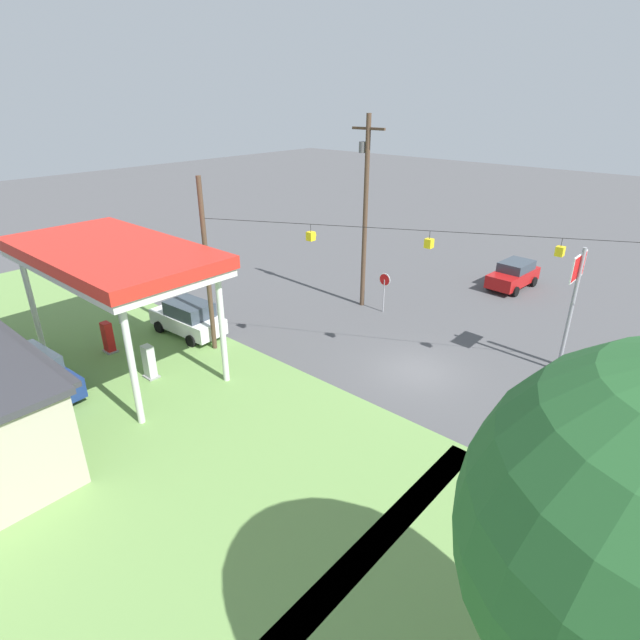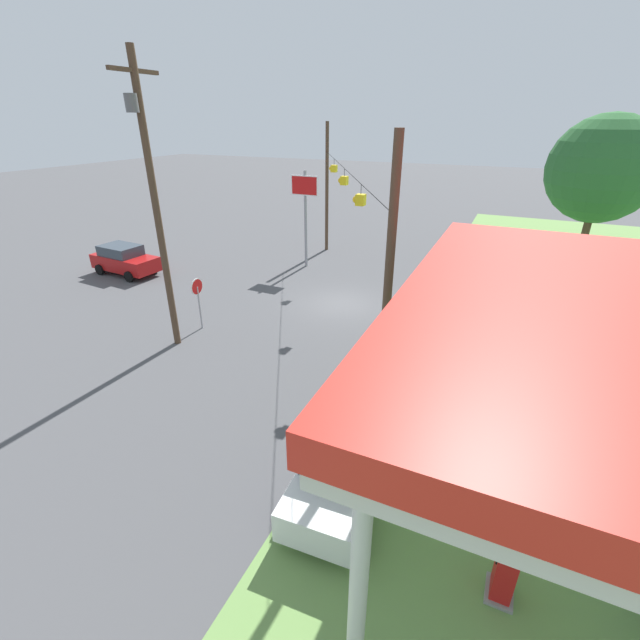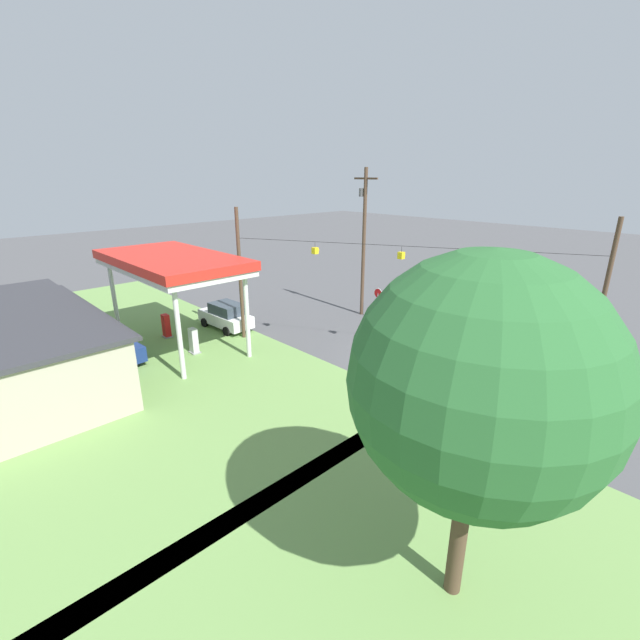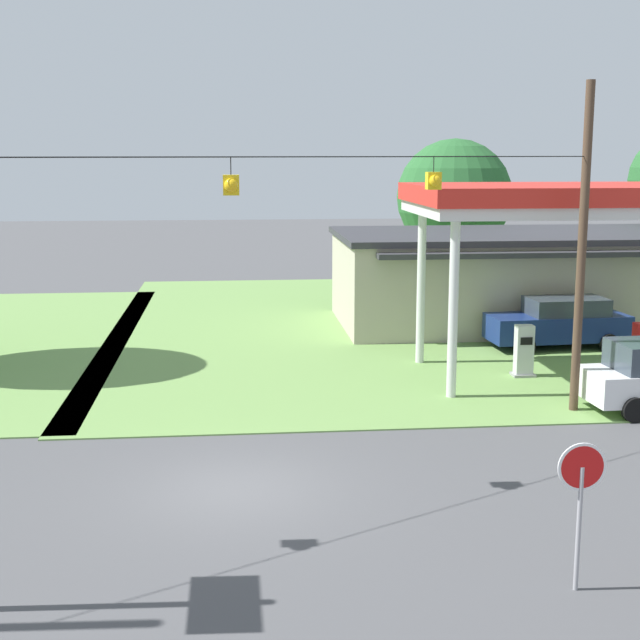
% 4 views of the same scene
% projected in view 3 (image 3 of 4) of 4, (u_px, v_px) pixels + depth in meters
% --- Properties ---
extents(ground_plane, '(160.00, 160.00, 0.00)m').
position_uv_depth(ground_plane, '(395.00, 356.00, 26.89)').
color(ground_plane, '#4C4C4F').
extents(grass_verge_station_corner, '(36.00, 28.00, 0.04)m').
position_uv_depth(grass_verge_station_corner, '(18.00, 376.00, 24.23)').
color(grass_verge_station_corner, '#6B934C').
rests_on(grass_verge_station_corner, ground).
extents(gas_station_canopy, '(11.08, 5.81, 6.08)m').
position_uv_depth(gas_station_canopy, '(171.00, 263.00, 26.89)').
color(gas_station_canopy, silver).
rests_on(gas_station_canopy, ground).
extents(gas_station_store, '(15.88, 8.16, 3.85)m').
position_uv_depth(gas_station_store, '(13.00, 349.00, 23.02)').
color(gas_station_store, '#B2A893').
rests_on(gas_station_store, ground).
extents(fuel_pump_near, '(0.71, 0.56, 1.69)m').
position_uv_depth(fuel_pump_near, '(194.00, 342.00, 27.09)').
color(fuel_pump_near, gray).
rests_on(fuel_pump_near, ground).
extents(fuel_pump_far, '(0.71, 0.56, 1.69)m').
position_uv_depth(fuel_pump_far, '(166.00, 327.00, 29.76)').
color(fuel_pump_far, gray).
rests_on(fuel_pump_far, ground).
extents(car_at_pumps_front, '(4.62, 2.30, 1.96)m').
position_uv_depth(car_at_pumps_front, '(226.00, 316.00, 31.46)').
color(car_at_pumps_front, white).
rests_on(car_at_pumps_front, ground).
extents(car_at_pumps_rear, '(5.17, 2.34, 1.88)m').
position_uv_depth(car_at_pumps_rear, '(112.00, 344.00, 26.21)').
color(car_at_pumps_rear, navy).
rests_on(car_at_pumps_rear, ground).
extents(car_on_crossroad, '(2.36, 4.56, 1.84)m').
position_uv_depth(car_on_crossroad, '(486.00, 296.00, 36.83)').
color(car_on_crossroad, '#AD1414').
rests_on(car_on_crossroad, ground).
extents(stop_sign_roadside, '(0.80, 0.08, 2.50)m').
position_uv_depth(stop_sign_roadside, '(378.00, 297.00, 33.30)').
color(stop_sign_roadside, '#99999E').
rests_on(stop_sign_roadside, ground).
extents(stop_sign_overhead, '(0.22, 1.83, 6.17)m').
position_uv_depth(stop_sign_overhead, '(516.00, 292.00, 25.09)').
color(stop_sign_overhead, gray).
rests_on(stop_sign_overhead, ground).
extents(utility_pole_main, '(2.20, 0.44, 11.37)m').
position_uv_depth(utility_pole_main, '(364.00, 236.00, 33.02)').
color(utility_pole_main, '#4C3828').
rests_on(utility_pole_main, ground).
extents(signal_span_gantry, '(18.89, 10.24, 8.90)m').
position_uv_depth(signal_span_gantry, '(400.00, 282.00, 25.35)').
color(signal_span_gantry, '#4C3828').
rests_on(signal_span_gantry, ground).
extents(tree_west_verge, '(6.09, 6.09, 9.44)m').
position_uv_depth(tree_west_verge, '(479.00, 382.00, 9.75)').
color(tree_west_verge, '#4C3828').
rests_on(tree_west_verge, ground).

